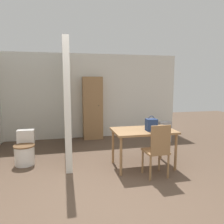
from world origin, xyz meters
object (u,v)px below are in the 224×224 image
Objects in this scene: wooden_chair at (157,149)px; space_heater at (164,132)px; handbag at (151,125)px; wooden_cabinet at (93,108)px; toilet at (25,151)px; dining_table at (143,134)px.

wooden_chair is 2.43m from space_heater.
handbag is 0.16× the size of wooden_cabinet.
space_heater is at bearing 14.23° from toilet.
wooden_chair is at bearing -119.06° from space_heater.
wooden_cabinet is at bearing 158.16° from space_heater.
dining_table is 1.79× the size of toilet.
wooden_cabinet is (-0.80, 2.48, 0.04)m from handbag.
wooden_cabinet reaches higher than space_heater.
toilet is (-2.33, 0.69, -0.40)m from dining_table.
wooden_chair is 2.70m from toilet.
toilet is 2.44m from wooden_cabinet.
wooden_cabinet reaches higher than dining_table.
wooden_chair is at bearing -96.42° from handbag.
dining_table is at bearing 136.26° from handbag.
wooden_chair is 0.54m from handbag.
toilet is (-2.40, 1.20, -0.25)m from wooden_chair.
wooden_cabinet is at bearing 45.60° from toilet.
handbag is at bearing 81.07° from wooden_chair.
toilet is at bearing 163.58° from dining_table.
toilet is 0.37× the size of wooden_cabinet.
handbag is (0.05, 0.40, 0.35)m from wooden_chair.
wooden_cabinet reaches higher than handbag.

